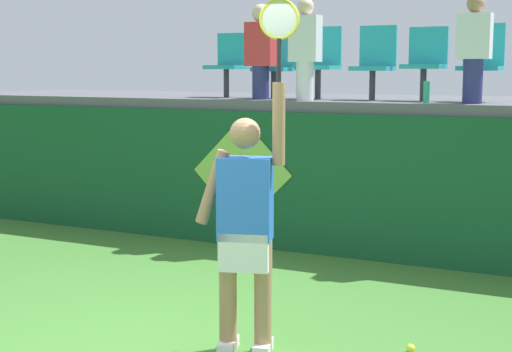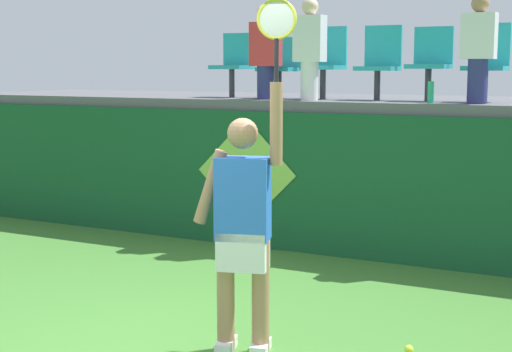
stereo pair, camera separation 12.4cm
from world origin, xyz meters
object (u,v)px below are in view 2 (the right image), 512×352
tennis_ball (409,349)px  water_bottle (431,92)px  stadium_chair_4 (431,60)px  spectator_0 (479,47)px  stadium_chair_5 (487,60)px  spectator_1 (310,47)px  stadium_chair_3 (380,60)px  stadium_chair_1 (281,64)px  spectator_2 (266,50)px  tennis_player (244,223)px  stadium_chair_0 (235,62)px  stadium_chair_2 (326,60)px

tennis_ball → water_bottle: (-0.63, 2.76, 1.78)m
stadium_chair_4 → spectator_0: size_ratio=0.75×
stadium_chair_5 → spectator_0: bearing=-90.0°
water_bottle → spectator_1: bearing=177.6°
spectator_1 → stadium_chair_4: bearing=20.6°
spectator_0 → stadium_chair_3: bearing=159.1°
water_bottle → stadium_chair_1: size_ratio=0.31×
water_bottle → spectator_2: (-1.99, 0.10, 0.46)m
stadium_chair_3 → tennis_player: bearing=-85.8°
stadium_chair_3 → stadium_chair_4: (0.59, -0.01, 0.00)m
tennis_player → stadium_chair_5: 4.10m
stadium_chair_0 → stadium_chair_5: stadium_chair_5 is taller
stadium_chair_3 → stadium_chair_5: 1.20m
water_bottle → stadium_chair_5: 0.78m
water_bottle → spectator_1: (-1.41, 0.06, 0.48)m
tennis_player → tennis_ball: bearing=25.2°
tennis_player → stadium_chair_5: (0.92, 3.81, 1.19)m
stadium_chair_1 → spectator_0: spectator_0 is taller
stadium_chair_4 → stadium_chair_1: bearing=-179.8°
stadium_chair_5 → stadium_chair_4: bearing=-179.6°
spectator_0 → stadium_chair_2: bearing=166.3°
water_bottle → stadium_chair_5: bearing=49.7°
stadium_chair_2 → stadium_chair_3: bearing=0.1°
stadium_chair_0 → spectator_2: 0.80m
stadium_chair_5 → spectator_2: spectator_2 is taller
stadium_chair_1 → stadium_chair_5: stadium_chair_5 is taller
stadium_chair_0 → spectator_2: size_ratio=0.73×
spectator_0 → spectator_1: 1.87m
water_bottle → stadium_chair_4: stadium_chair_4 is taller
spectator_0 → stadium_chair_1: bearing=169.7°
stadium_chair_2 → spectator_1: size_ratio=0.75×
tennis_ball → stadium_chair_2: bearing=121.7°
stadium_chair_2 → stadium_chair_0: bearing=-179.7°
spectator_2 → stadium_chair_0: bearing=146.4°
stadium_chair_2 → stadium_chair_4: 1.26m
stadium_chair_3 → spectator_0: 1.29m
tennis_player → spectator_0: size_ratio=2.30×
water_bottle → stadium_chair_0: size_ratio=0.28×
tennis_ball → stadium_chair_1: (-2.62, 3.29, 2.08)m
stadium_chair_0 → stadium_chair_2: bearing=0.3°
tennis_player → spectator_1: bearing=105.9°
tennis_ball → stadium_chair_3: 4.16m
stadium_chair_0 → stadium_chair_1: 0.66m
stadium_chair_1 → tennis_ball: bearing=-51.5°
stadium_chair_4 → spectator_2: spectator_2 is taller
tennis_player → stadium_chair_5: bearing=76.4°
stadium_chair_3 → spectator_1: 0.84m
stadium_chair_3 → stadium_chair_4: bearing=-0.6°
spectator_0 → water_bottle: bearing=-169.9°
stadium_chair_0 → water_bottle: bearing=-11.4°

